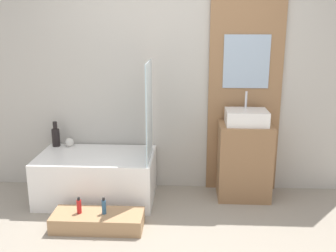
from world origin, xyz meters
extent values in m
cube|color=#B7B2A8|center=(0.00, 1.58, 1.30)|extent=(4.20, 0.06, 2.60)
cube|color=#8E6642|center=(0.79, 1.53, 1.30)|extent=(0.78, 0.03, 2.60)
cube|color=#9EB2C6|center=(0.79, 1.51, 1.44)|extent=(0.48, 0.01, 0.56)
cube|color=white|center=(-0.78, 1.16, 0.25)|extent=(1.21, 0.73, 0.50)
cube|color=silver|center=(-0.78, 1.16, 0.49)|extent=(0.94, 0.51, 0.01)
cube|color=silver|center=(-0.20, 1.09, 0.99)|extent=(0.01, 0.55, 0.98)
cube|color=#A87F56|center=(-0.63, 0.54, 0.07)|extent=(0.84, 0.33, 0.15)
cube|color=#8E6642|center=(0.79, 1.30, 0.41)|extent=(0.55, 0.41, 0.81)
cube|color=white|center=(0.79, 1.30, 0.89)|extent=(0.43, 0.33, 0.15)
cylinder|color=silver|center=(0.79, 1.39, 1.06)|extent=(0.02, 0.02, 0.18)
cylinder|color=black|center=(-1.29, 1.44, 0.60)|extent=(0.09, 0.09, 0.20)
cylinder|color=black|center=(-1.29, 1.44, 0.74)|extent=(0.05, 0.05, 0.08)
sphere|color=silver|center=(-1.14, 1.43, 0.55)|extent=(0.09, 0.09, 0.09)
cylinder|color=red|center=(-0.80, 0.54, 0.21)|extent=(0.04, 0.04, 0.13)
cylinder|color=black|center=(-0.80, 0.54, 0.29)|extent=(0.03, 0.03, 0.03)
cylinder|color=#2D567A|center=(-0.57, 0.54, 0.21)|extent=(0.04, 0.04, 0.13)
cylinder|color=black|center=(-0.57, 0.54, 0.29)|extent=(0.02, 0.02, 0.03)
camera|label=1|loc=(0.19, -2.69, 1.86)|focal=42.00mm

